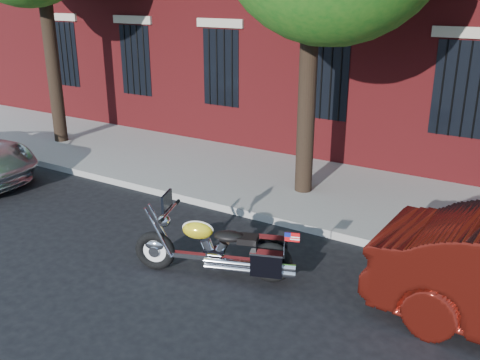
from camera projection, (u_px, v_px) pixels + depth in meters
The scene contains 4 objects.
ground at pixel (205, 243), 9.32m from camera, with size 120.00×120.00×0.00m, color black.
curb at pixel (246, 212), 10.40m from camera, with size 40.00×0.16×0.15m, color gray.
sidewalk at pixel (289, 184), 11.91m from camera, with size 40.00×3.60×0.15m, color gray.
motorcycle at pixel (220, 251), 8.08m from camera, with size 2.57×1.26×1.31m.
Camera 1 is at (4.94, -6.82, 4.18)m, focal length 40.00 mm.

